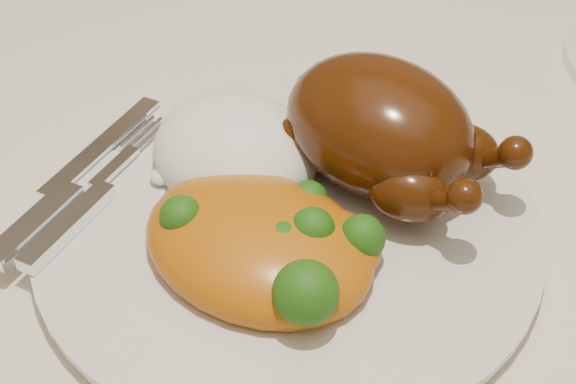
% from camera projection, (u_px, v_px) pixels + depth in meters
% --- Properties ---
extents(dining_table, '(1.60, 0.90, 0.76)m').
position_uv_depth(dining_table, '(466.00, 240.00, 0.64)').
color(dining_table, brown).
rests_on(dining_table, floor).
extents(tablecloth, '(1.73, 1.03, 0.18)m').
position_uv_depth(tablecloth, '(481.00, 170.00, 0.59)').
color(tablecloth, beige).
rests_on(tablecloth, dining_table).
extents(dinner_plate, '(0.38, 0.38, 0.01)m').
position_uv_depth(dinner_plate, '(288.00, 224.00, 0.50)').
color(dinner_plate, silver).
rests_on(dinner_plate, tablecloth).
extents(roast_chicken, '(0.17, 0.14, 0.08)m').
position_uv_depth(roast_chicken, '(383.00, 129.00, 0.49)').
color(roast_chicken, '#441B07').
rests_on(roast_chicken, dinner_plate).
extents(rice_mound, '(0.14, 0.13, 0.06)m').
position_uv_depth(rice_mound, '(236.00, 151.00, 0.52)').
color(rice_mound, white).
rests_on(rice_mound, dinner_plate).
extents(mac_and_cheese, '(0.17, 0.14, 0.06)m').
position_uv_depth(mac_and_cheese, '(272.00, 246.00, 0.46)').
color(mac_and_cheese, '#B95F0B').
rests_on(mac_and_cheese, dinner_plate).
extents(cutlery, '(0.05, 0.18, 0.01)m').
position_uv_depth(cutlery, '(72.00, 198.00, 0.50)').
color(cutlery, silver).
rests_on(cutlery, dinner_plate).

